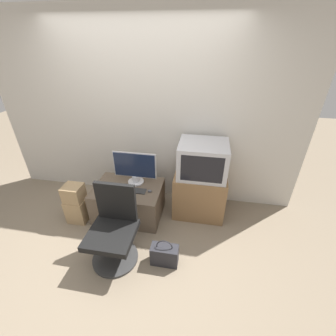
{
  "coord_description": "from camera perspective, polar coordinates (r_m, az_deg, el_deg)",
  "views": [
    {
      "loc": [
        0.86,
        -1.63,
        2.26
      ],
      "look_at": [
        0.4,
        0.92,
        0.72
      ],
      "focal_mm": 24.0,
      "sensor_mm": 36.0,
      "label": 1
    }
  ],
  "objects": [
    {
      "name": "cardboard_box_lower",
      "position": [
        3.41,
        -21.92,
        -9.76
      ],
      "size": [
        0.27,
        0.24,
        0.34
      ],
      "color": "#A3845B",
      "rests_on": "ground_plane"
    },
    {
      "name": "cardboard_box_upper",
      "position": [
        3.24,
        -22.89,
        -5.9
      ],
      "size": [
        0.24,
        0.22,
        0.23
      ],
      "color": "#A3845B",
      "rests_on": "cardboard_box_lower"
    },
    {
      "name": "wall_back",
      "position": [
        3.22,
        -6.0,
        13.24
      ],
      "size": [
        4.4,
        0.05,
        2.6
      ],
      "color": "beige",
      "rests_on": "ground_plane"
    },
    {
      "name": "ground_plane",
      "position": [
        2.92,
        -11.86,
        -21.01
      ],
      "size": [
        12.0,
        12.0,
        0.0
      ],
      "primitive_type": "plane",
      "color": "#7F705B"
    },
    {
      "name": "desk",
      "position": [
        3.26,
        -9.91,
        -8.2
      ],
      "size": [
        0.92,
        0.65,
        0.47
      ],
      "color": "brown",
      "rests_on": "ground_plane"
    },
    {
      "name": "mouse",
      "position": [
        2.99,
        -4.7,
        -5.86
      ],
      "size": [
        0.06,
        0.04,
        0.04
      ],
      "color": "#4C4C51",
      "rests_on": "desk"
    },
    {
      "name": "office_chair",
      "position": [
        2.66,
        -13.61,
        -15.21
      ],
      "size": [
        0.53,
        0.53,
        0.91
      ],
      "color": "#333333",
      "rests_on": "ground_plane"
    },
    {
      "name": "main_monitor",
      "position": [
        3.09,
        -8.42,
        0.01
      ],
      "size": [
        0.6,
        0.22,
        0.46
      ],
      "color": "silver",
      "rests_on": "desk"
    },
    {
      "name": "crt_tv",
      "position": [
        2.95,
        8.82,
        2.18
      ],
      "size": [
        0.63,
        0.53,
        0.45
      ],
      "color": "#B7B7BC",
      "rests_on": "side_stand"
    },
    {
      "name": "keyboard",
      "position": [
        3.04,
        -9.04,
        -5.61
      ],
      "size": [
        0.37,
        0.11,
        0.01
      ],
      "color": "#2D2D2D",
      "rests_on": "desk"
    },
    {
      "name": "side_stand",
      "position": [
        3.25,
        7.95,
        -6.3
      ],
      "size": [
        0.7,
        0.55,
        0.64
      ],
      "color": "olive",
      "rests_on": "ground_plane"
    },
    {
      "name": "handbag",
      "position": [
        2.71,
        -0.89,
        -21.15
      ],
      "size": [
        0.31,
        0.15,
        0.36
      ],
      "color": "#232328",
      "rests_on": "ground_plane"
    }
  ]
}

